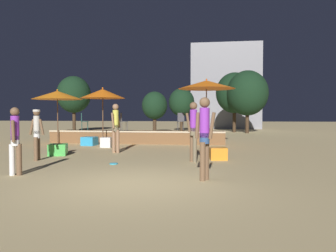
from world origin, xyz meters
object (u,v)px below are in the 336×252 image
Objects in this scene: cube_seat_2 at (106,142)px; bistro_chair_1 at (204,120)px; patio_umbrella_2 at (103,94)px; frisbee_disc at (114,164)px; background_tree_4 at (74,95)px; patio_umbrella_0 at (206,85)px; person_3 at (15,139)px; background_tree_0 at (234,93)px; bistro_chair_3 at (181,120)px; cube_seat_1 at (90,141)px; person_1 at (37,132)px; background_tree_3 at (247,93)px; patio_umbrella_1 at (57,95)px; person_0 at (193,128)px; bistro_chair_0 at (83,120)px; bistro_chair_2 at (122,120)px; cube_seat_0 at (218,154)px; person_4 at (205,134)px; background_tree_1 at (182,102)px; cube_seat_3 at (58,150)px; person_2 at (116,125)px; background_tree_2 at (155,106)px.

cube_seat_2 is 4.95m from bistro_chair_1.
patio_umbrella_2 is 11.25× the size of frisbee_disc.
background_tree_4 is (-7.15, 12.58, 2.94)m from cube_seat_2.
patio_umbrella_0 is 1.89× the size of person_3.
patio_umbrella_2 is 13.27m from background_tree_4.
bistro_chair_1 is 0.18× the size of background_tree_0.
frisbee_disc is at bearing -68.75° from cube_seat_2.
cube_seat_1 is at bearing 14.31° from bistro_chair_3.
background_tree_3 reaches higher than person_1.
person_3 reaches higher than bistro_chair_3.
background_tree_4 is at bearing 117.16° from cube_seat_1.
person_0 is (7.27, -5.50, -1.41)m from patio_umbrella_1.
bistro_chair_3 is at bearing -105.43° from bistro_chair_0.
person_0 reaches higher than person_1.
person_0 is at bearing 18.87° from frisbee_disc.
cube_seat_0 is at bearing -169.21° from bistro_chair_2.
patio_umbrella_0 is 7.55m from patio_umbrella_1.
patio_umbrella_1 is 3.06× the size of bistro_chair_2.
person_4 is (4.60, 0.06, 0.16)m from person_3.
bistro_chair_2 is at bearing -99.36° from background_tree_1.
cube_seat_0 is at bearing -3.21° from cube_seat_3.
person_2 is at bearing -51.41° from cube_seat_1.
frisbee_disc is at bearing -90.51° from background_tree_1.
bistro_chair_1 is 9.67m from background_tree_2.
patio_umbrella_1 is 3.06× the size of bistro_chair_1.
cube_seat_3 is 0.85× the size of bistro_chair_0.
patio_umbrella_1 is 4.10m from cube_seat_2.
cube_seat_3 is 14.05m from background_tree_2.
patio_umbrella_0 is 6.71m from bistro_chair_0.
cube_seat_0 is 1.21× the size of cube_seat_2.
bistro_chair_2 is at bearing -111.79° from bistro_chair_0.
bistro_chair_2 is at bearing 52.44° from cube_seat_1.
cube_seat_0 is at bearing 24.98° from frisbee_disc.
bistro_chair_1 is at bearing -107.23° from background_tree_3.
person_3 reaches higher than cube_seat_1.
frisbee_disc is at bearing -108.23° from background_tree_3.
cube_seat_3 reaches higher than frisbee_disc.
background_tree_1 is (2.83, 16.92, 2.29)m from cube_seat_3.
background_tree_0 reaches higher than background_tree_4.
patio_umbrella_2 reaches higher than person_0.
patio_umbrella_0 is at bearing -1.56° from patio_umbrella_1.
person_4 is at bearing -95.76° from cube_seat_0.
bistro_chair_1 is at bearing -121.54° from bistro_chair_2.
person_4 is at bearing 162.82° from person_3.
person_0 is (-0.27, -5.29, -1.83)m from patio_umbrella_0.
cube_seat_0 is (8.05, -4.85, -2.26)m from patio_umbrella_1.
patio_umbrella_2 is 1.67× the size of person_3.
cube_seat_2 is at bearing -26.36° from patio_umbrella_1.
person_0 is 7.57× the size of frisbee_disc.
background_tree_2 is at bearing 95.97° from frisbee_disc.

